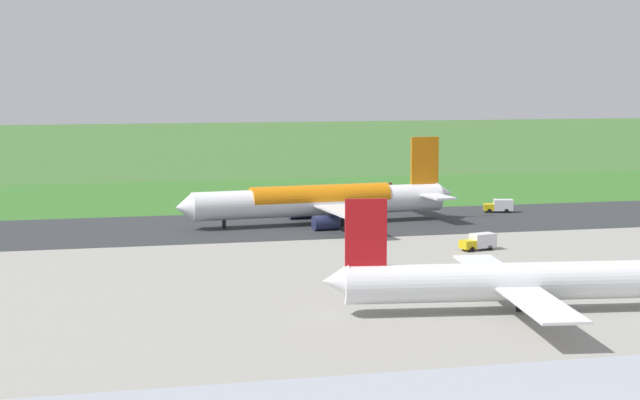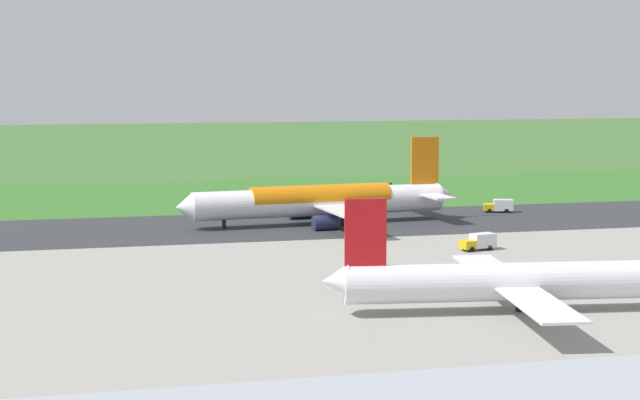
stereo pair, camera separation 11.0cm
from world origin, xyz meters
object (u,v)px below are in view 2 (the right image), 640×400
at_px(airliner_parked_mid, 517,281).
at_px(traffic_cone_orange, 359,192).
at_px(service_truck_baggage, 500,206).
at_px(no_stopping_sign, 391,187).
at_px(airliner_main, 322,201).
at_px(service_truck_fuel, 479,242).

relative_size(airliner_parked_mid, traffic_cone_orange, 84.50).
distance_m(service_truck_baggage, no_stopping_sign, 40.10).
height_order(airliner_main, airliner_parked_mid, airliner_main).
relative_size(service_truck_fuel, no_stopping_sign, 2.62).
bearing_deg(airliner_parked_mid, service_truck_fuel, -106.24).
xyz_separation_m(airliner_main, service_truck_baggage, (-38.42, -6.94, -2.95)).
bearing_deg(airliner_main, airliner_parked_mid, 94.55).
bearing_deg(service_truck_fuel, service_truck_baggage, -117.33).
bearing_deg(no_stopping_sign, service_truck_fuel, 82.83).
relative_size(service_truck_baggage, no_stopping_sign, 2.64).
distance_m(airliner_parked_mid, traffic_cone_orange, 120.08).
relative_size(airliner_parked_mid, no_stopping_sign, 19.75).
xyz_separation_m(service_truck_baggage, no_stopping_sign, (10.93, -38.58, 0.00)).
relative_size(airliner_parked_mid, service_truck_fuel, 7.54).
height_order(airliner_main, service_truck_baggage, airliner_main).
bearing_deg(service_truck_fuel, airliner_main, -62.28).
distance_m(airliner_main, service_truck_fuel, 37.88).
bearing_deg(no_stopping_sign, airliner_main, 58.87).
bearing_deg(traffic_cone_orange, service_truck_fuel, 88.47).
distance_m(service_truck_baggage, traffic_cone_orange, 43.00).
xyz_separation_m(airliner_parked_mid, service_truck_fuel, (-11.71, -40.20, -2.30)).
bearing_deg(service_truck_baggage, traffic_cone_orange, -64.14).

